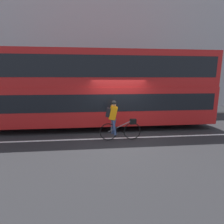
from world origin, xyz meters
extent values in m
plane|color=#232326|center=(0.00, 0.00, 0.00)|extent=(80.00, 80.00, 0.00)
cube|color=silver|center=(0.00, -0.19, 0.00)|extent=(50.00, 0.14, 0.01)
cube|color=gray|center=(0.00, 5.93, 0.05)|extent=(60.00, 2.59, 0.11)
cube|color=#9E9EA3|center=(0.00, 7.37, 4.92)|extent=(60.00, 0.30, 9.83)
cylinder|color=black|center=(2.76, 1.80, 0.52)|extent=(1.04, 0.30, 1.04)
cylinder|color=black|center=(-4.33, 1.80, 0.52)|extent=(1.04, 0.30, 1.04)
cube|color=#B21919|center=(-0.78, 1.80, 1.23)|extent=(11.43, 2.50, 1.84)
cube|color=black|center=(-0.78, 1.80, 1.45)|extent=(10.97, 2.52, 0.81)
cube|color=#B21919|center=(-0.78, 1.80, 3.01)|extent=(11.43, 2.40, 1.72)
cube|color=black|center=(-0.78, 1.80, 3.10)|extent=(10.97, 2.42, 0.97)
torus|color=black|center=(0.44, -0.41, 0.37)|extent=(0.73, 0.04, 0.73)
torus|color=black|center=(-0.57, -0.41, 0.37)|extent=(0.73, 0.04, 0.73)
cylinder|color=slate|center=(-0.07, -0.41, 0.60)|extent=(1.03, 0.03, 0.50)
cylinder|color=slate|center=(-0.45, -0.41, 0.64)|extent=(0.03, 0.03, 0.54)
cube|color=black|center=(0.47, -0.41, 0.78)|extent=(0.26, 0.16, 0.22)
cube|color=orange|center=(-0.38, -0.41, 1.18)|extent=(0.37, 0.32, 0.58)
cube|color=black|center=(-0.58, -0.41, 1.20)|extent=(0.21, 0.26, 0.38)
cylinder|color=#384C7A|center=(-0.34, -0.32, 0.58)|extent=(0.22, 0.11, 0.66)
cylinder|color=#384C7A|center=(-0.34, -0.50, 0.58)|extent=(0.20, 0.11, 0.66)
sphere|color=tan|center=(-0.34, -0.41, 1.53)|extent=(0.19, 0.19, 0.19)
sphere|color=black|center=(-0.34, -0.41, 1.58)|extent=(0.21, 0.21, 0.21)
cylinder|color=#59595B|center=(-0.93, 5.80, 1.31)|extent=(0.07, 0.07, 2.40)
cube|color=red|center=(-0.93, 5.75, 2.28)|extent=(0.36, 0.02, 0.36)
camera|label=1|loc=(-1.15, -7.38, 2.54)|focal=28.00mm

